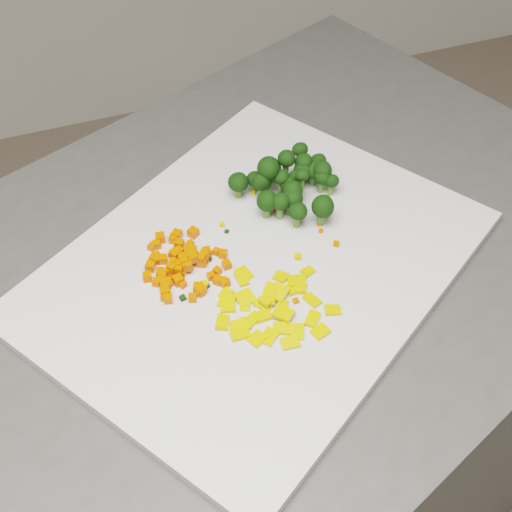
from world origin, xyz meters
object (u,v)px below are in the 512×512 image
object	(u,v)px
pepper_pile	(275,301)
broccoli_pile	(288,176)
counter_block	(258,439)
cutting_board	(256,266)
carrot_pile	(184,258)

from	to	relation	value
pepper_pile	broccoli_pile	distance (m)	0.18
counter_block	broccoli_pile	xyz separation A→B (m)	(0.06, 0.07, 0.49)
counter_block	pepper_pile	distance (m)	0.48
counter_block	pepper_pile	xyz separation A→B (m)	(-0.01, -0.09, 0.47)
counter_block	broccoli_pile	bearing A→B (deg)	48.24
pepper_pile	cutting_board	bearing A→B (deg)	88.36
carrot_pile	pepper_pile	bearing A→B (deg)	-48.52
pepper_pile	broccoli_pile	world-z (taller)	broccoli_pile
counter_block	carrot_pile	distance (m)	0.49
counter_block	cutting_board	xyz separation A→B (m)	(-0.01, -0.02, 0.46)
carrot_pile	pepper_pile	world-z (taller)	carrot_pile
pepper_pile	carrot_pile	bearing A→B (deg)	131.48
pepper_pile	broccoli_pile	size ratio (longest dim) A/B	0.97
pepper_pile	broccoli_pile	bearing A→B (deg)	64.61
cutting_board	broccoli_pile	xyz separation A→B (m)	(0.07, 0.09, 0.04)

